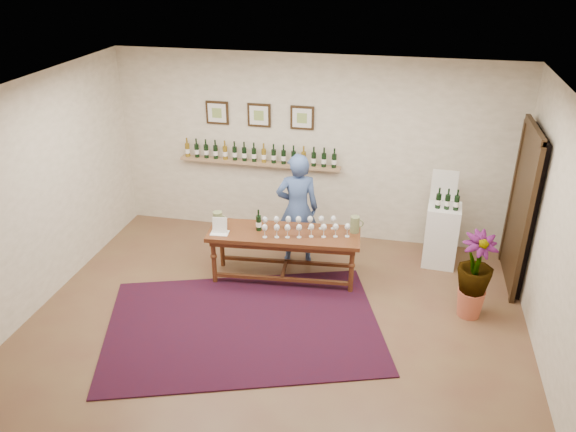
% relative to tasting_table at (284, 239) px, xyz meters
% --- Properties ---
extents(ground, '(6.00, 6.00, 0.00)m').
position_rel_tasting_table_xyz_m(ground, '(0.12, -1.08, -0.61)').
color(ground, brown).
rests_on(ground, ground).
extents(room_shell, '(6.00, 6.00, 6.00)m').
position_rel_tasting_table_xyz_m(room_shell, '(2.23, 0.78, 0.51)').
color(room_shell, silver).
rests_on(room_shell, ground).
extents(rug, '(3.77, 3.08, 0.02)m').
position_rel_tasting_table_xyz_m(rug, '(-0.25, -1.16, -0.60)').
color(rug, '#430C14').
rests_on(rug, ground).
extents(tasting_table, '(2.07, 0.81, 0.72)m').
position_rel_tasting_table_xyz_m(tasting_table, '(0.00, 0.00, 0.00)').
color(tasting_table, '#4A1F12').
rests_on(tasting_table, ground).
extents(table_glasses, '(1.46, 0.66, 0.20)m').
position_rel_tasting_table_xyz_m(table_glasses, '(0.20, 0.03, 0.21)').
color(table_glasses, silver).
rests_on(table_glasses, tasting_table).
extents(table_bottles, '(0.28, 0.19, 0.27)m').
position_rel_tasting_table_xyz_m(table_bottles, '(-0.35, 0.02, 0.24)').
color(table_bottles, black).
rests_on(table_bottles, tasting_table).
extents(pitcher_left, '(0.17, 0.17, 0.23)m').
position_rel_tasting_table_xyz_m(pitcher_left, '(-0.90, -0.06, 0.22)').
color(pitcher_left, olive).
rests_on(pitcher_left, tasting_table).
extents(pitcher_right, '(0.14, 0.14, 0.23)m').
position_rel_tasting_table_xyz_m(pitcher_right, '(0.92, 0.21, 0.22)').
color(pitcher_right, olive).
rests_on(pitcher_right, tasting_table).
extents(menu_card, '(0.25, 0.19, 0.21)m').
position_rel_tasting_table_xyz_m(menu_card, '(-0.83, -0.18, 0.21)').
color(menu_card, silver).
rests_on(menu_card, tasting_table).
extents(display_pedestal, '(0.48, 0.48, 0.90)m').
position_rel_tasting_table_xyz_m(display_pedestal, '(2.09, 0.88, -0.16)').
color(display_pedestal, white).
rests_on(display_pedestal, ground).
extents(pedestal_bottles, '(0.33, 0.11, 0.32)m').
position_rel_tasting_table_xyz_m(pedestal_bottles, '(2.10, 0.80, 0.45)').
color(pedestal_bottles, black).
rests_on(pedestal_bottles, display_pedestal).
extents(info_sign, '(0.35, 0.04, 0.49)m').
position_rel_tasting_table_xyz_m(info_sign, '(2.06, 1.06, 0.53)').
color(info_sign, silver).
rests_on(info_sign, display_pedestal).
extents(potted_plant, '(0.64, 0.64, 0.98)m').
position_rel_tasting_table_xyz_m(potted_plant, '(2.43, -0.34, -0.04)').
color(potted_plant, '#B6573C').
rests_on(potted_plant, ground).
extents(person, '(0.68, 0.53, 1.64)m').
position_rel_tasting_table_xyz_m(person, '(0.08, 0.52, 0.21)').
color(person, '#354C7F').
rests_on(person, ground).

